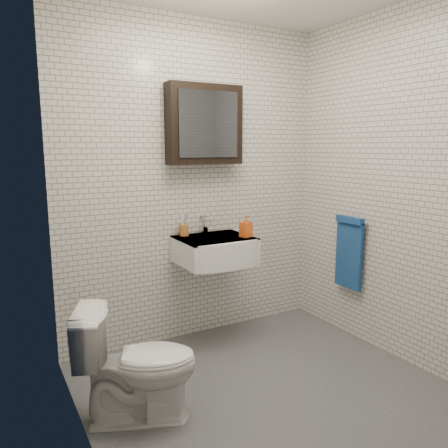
% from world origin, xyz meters
% --- Properties ---
extents(ground, '(2.20, 2.00, 0.01)m').
position_xyz_m(ground, '(0.00, 0.00, 0.01)').
color(ground, '#46484D').
rests_on(ground, ground).
extents(room_shell, '(2.22, 2.02, 2.51)m').
position_xyz_m(room_shell, '(0.00, 0.00, 1.47)').
color(room_shell, silver).
rests_on(room_shell, ground).
extents(washbasin, '(0.55, 0.50, 0.20)m').
position_xyz_m(washbasin, '(0.05, 0.73, 0.76)').
color(washbasin, white).
rests_on(washbasin, room_shell).
extents(faucet, '(0.06, 0.20, 0.15)m').
position_xyz_m(faucet, '(0.05, 0.93, 0.92)').
color(faucet, silver).
rests_on(faucet, washbasin).
extents(mirror_cabinet, '(0.60, 0.15, 0.60)m').
position_xyz_m(mirror_cabinet, '(0.05, 0.93, 1.70)').
color(mirror_cabinet, black).
rests_on(mirror_cabinet, room_shell).
extents(towel_rail, '(0.09, 0.30, 0.58)m').
position_xyz_m(towel_rail, '(1.04, 0.35, 0.72)').
color(towel_rail, silver).
rests_on(towel_rail, room_shell).
extents(toothbrush_cup, '(0.09, 0.09, 0.19)m').
position_xyz_m(toothbrush_cup, '(-0.13, 0.94, 0.90)').
color(toothbrush_cup, '#AC6C2B').
rests_on(toothbrush_cup, washbasin).
extents(soap_bottle, '(0.09, 0.09, 0.17)m').
position_xyz_m(soap_bottle, '(0.27, 0.66, 0.93)').
color(soap_bottle, '#EB5818').
rests_on(soap_bottle, washbasin).
extents(toilet, '(0.75, 0.60, 0.67)m').
position_xyz_m(toilet, '(-0.80, 0.10, 0.33)').
color(toilet, white).
rests_on(toilet, ground).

